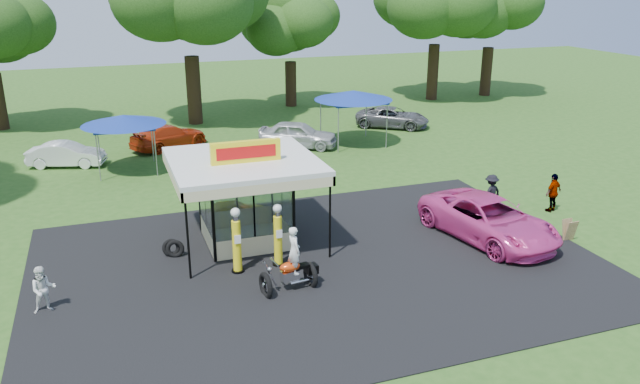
{
  "coord_description": "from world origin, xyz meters",
  "views": [
    {
      "loc": [
        -6.81,
        -17.18,
        9.85
      ],
      "look_at": [
        0.72,
        4.0,
        2.06
      ],
      "focal_mm": 35.0,
      "sensor_mm": 36.0,
      "label": 1
    }
  ],
  "objects_px": {
    "gas_station_kiosk": "(245,199)",
    "tent_east": "(353,96)",
    "motorcycle": "(292,265)",
    "tent_west": "(124,120)",
    "bg_car_a": "(66,154)",
    "bg_car_c": "(298,135)",
    "gas_pump_left": "(237,242)",
    "spectator_west": "(43,290)",
    "gas_pump_right": "(278,236)",
    "spectator_east_a": "(491,193)",
    "pink_sedan": "(489,219)",
    "kiosk_car": "(234,211)",
    "a_frame_sign": "(569,230)",
    "spectator_east_b": "(553,193)",
    "bg_car_b": "(169,136)",
    "bg_car_d": "(392,117)"
  },
  "relations": [
    {
      "from": "gas_pump_right",
      "to": "spectator_east_a",
      "type": "xyz_separation_m",
      "value": [
        10.39,
        2.25,
        -0.3
      ]
    },
    {
      "from": "spectator_west",
      "to": "tent_west",
      "type": "height_order",
      "value": "tent_west"
    },
    {
      "from": "kiosk_car",
      "to": "bg_car_b",
      "type": "relative_size",
      "value": 0.58
    },
    {
      "from": "kiosk_car",
      "to": "pink_sedan",
      "type": "xyz_separation_m",
      "value": [
        9.06,
        -5.16,
        0.35
      ]
    },
    {
      "from": "gas_station_kiosk",
      "to": "spectator_east_a",
      "type": "distance_m",
      "value": 11.03
    },
    {
      "from": "gas_station_kiosk",
      "to": "bg_car_c",
      "type": "height_order",
      "value": "gas_station_kiosk"
    },
    {
      "from": "gas_pump_left",
      "to": "tent_west",
      "type": "relative_size",
      "value": 0.56
    },
    {
      "from": "motorcycle",
      "to": "pink_sedan",
      "type": "distance_m",
      "value": 8.65
    },
    {
      "from": "tent_west",
      "to": "spectator_east_a",
      "type": "bearing_deg",
      "value": -38.07
    },
    {
      "from": "gas_station_kiosk",
      "to": "pink_sedan",
      "type": "height_order",
      "value": "gas_station_kiosk"
    },
    {
      "from": "gas_station_kiosk",
      "to": "tent_east",
      "type": "distance_m",
      "value": 15.88
    },
    {
      "from": "bg_car_c",
      "to": "bg_car_a",
      "type": "bearing_deg",
      "value": 116.11
    },
    {
      "from": "gas_pump_right",
      "to": "bg_car_d",
      "type": "xyz_separation_m",
      "value": [
        13.38,
        18.33,
        -0.44
      ]
    },
    {
      "from": "spectator_west",
      "to": "tent_west",
      "type": "distance_m",
      "value": 15.05
    },
    {
      "from": "tent_east",
      "to": "gas_pump_right",
      "type": "bearing_deg",
      "value": -121.09
    },
    {
      "from": "kiosk_car",
      "to": "spectator_west",
      "type": "height_order",
      "value": "spectator_west"
    },
    {
      "from": "gas_station_kiosk",
      "to": "spectator_west",
      "type": "distance_m",
      "value": 7.87
    },
    {
      "from": "bg_car_d",
      "to": "gas_station_kiosk",
      "type": "bearing_deg",
      "value": 173.81
    },
    {
      "from": "pink_sedan",
      "to": "spectator_east_a",
      "type": "distance_m",
      "value": 3.31
    },
    {
      "from": "bg_car_a",
      "to": "bg_car_c",
      "type": "xyz_separation_m",
      "value": [
        13.1,
        -0.46,
        0.14
      ]
    },
    {
      "from": "spectator_east_a",
      "to": "tent_east",
      "type": "distance_m",
      "value": 13.05
    },
    {
      "from": "gas_pump_left",
      "to": "spectator_east_b",
      "type": "xyz_separation_m",
      "value": [
        14.4,
        1.3,
        -0.29
      ]
    },
    {
      "from": "a_frame_sign",
      "to": "bg_car_c",
      "type": "height_order",
      "value": "bg_car_c"
    },
    {
      "from": "spectator_east_a",
      "to": "bg_car_a",
      "type": "bearing_deg",
      "value": -50.54
    },
    {
      "from": "kiosk_car",
      "to": "pink_sedan",
      "type": "relative_size",
      "value": 0.47
    },
    {
      "from": "motorcycle",
      "to": "gas_pump_left",
      "type": "bearing_deg",
      "value": 119.93
    },
    {
      "from": "gas_pump_right",
      "to": "pink_sedan",
      "type": "relative_size",
      "value": 0.39
    },
    {
      "from": "tent_west",
      "to": "tent_east",
      "type": "height_order",
      "value": "tent_east"
    },
    {
      "from": "a_frame_sign",
      "to": "tent_west",
      "type": "height_order",
      "value": "tent_west"
    },
    {
      "from": "spectator_east_a",
      "to": "tent_west",
      "type": "distance_m",
      "value": 18.86
    },
    {
      "from": "gas_pump_right",
      "to": "bg_car_c",
      "type": "relative_size",
      "value": 0.5
    },
    {
      "from": "a_frame_sign",
      "to": "spectator_east_b",
      "type": "relative_size",
      "value": 0.49
    },
    {
      "from": "spectator_east_a",
      "to": "tent_east",
      "type": "height_order",
      "value": "tent_east"
    },
    {
      "from": "motorcycle",
      "to": "pink_sedan",
      "type": "xyz_separation_m",
      "value": [
        8.52,
        1.47,
        -0.07
      ]
    },
    {
      "from": "spectator_east_a",
      "to": "tent_west",
      "type": "bearing_deg",
      "value": -51.39
    },
    {
      "from": "gas_station_kiosk",
      "to": "pink_sedan",
      "type": "bearing_deg",
      "value": -18.04
    },
    {
      "from": "bg_car_a",
      "to": "tent_west",
      "type": "xyz_separation_m",
      "value": [
        3.1,
        -2.01,
        2.08
      ]
    },
    {
      "from": "pink_sedan",
      "to": "spectator_east_a",
      "type": "xyz_separation_m",
      "value": [
        1.93,
        2.69,
        -0.01
      ]
    },
    {
      "from": "gas_pump_right",
      "to": "spectator_west",
      "type": "relative_size",
      "value": 1.55
    },
    {
      "from": "gas_pump_left",
      "to": "tent_west",
      "type": "bearing_deg",
      "value": 101.73
    },
    {
      "from": "gas_pump_left",
      "to": "bg_car_b",
      "type": "height_order",
      "value": "gas_pump_left"
    },
    {
      "from": "tent_east",
      "to": "spectator_east_b",
      "type": "bearing_deg",
      "value": -74.5
    },
    {
      "from": "tent_east",
      "to": "gas_pump_left",
      "type": "bearing_deg",
      "value": -124.98
    },
    {
      "from": "a_frame_sign",
      "to": "spectator_west",
      "type": "xyz_separation_m",
      "value": [
        -19.08,
        0.92,
        0.33
      ]
    },
    {
      "from": "gas_pump_right",
      "to": "bg_car_b",
      "type": "bearing_deg",
      "value": 95.59
    },
    {
      "from": "motorcycle",
      "to": "tent_west",
      "type": "xyz_separation_m",
      "value": [
        -4.32,
        15.73,
        1.85
      ]
    },
    {
      "from": "gas_station_kiosk",
      "to": "bg_car_a",
      "type": "distance_m",
      "value": 15.04
    },
    {
      "from": "bg_car_b",
      "to": "motorcycle",
      "type": "bearing_deg",
      "value": 155.63
    },
    {
      "from": "a_frame_sign",
      "to": "tent_west",
      "type": "distance_m",
      "value": 22.21
    },
    {
      "from": "a_frame_sign",
      "to": "pink_sedan",
      "type": "xyz_separation_m",
      "value": [
        -2.93,
        1.21,
        0.4
      ]
    }
  ]
}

